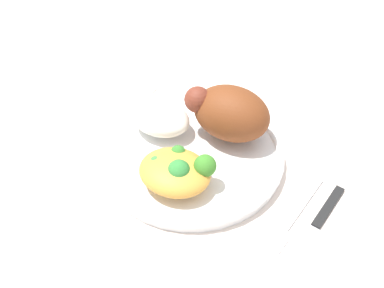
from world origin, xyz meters
TOP-DOWN VIEW (x-y plane):
  - ground_plane at (0.00, 0.00)m, footprint 2.00×2.00m
  - plate at (0.00, 0.00)m, footprint 0.26×0.26m
  - roasted_chicken at (-0.03, -0.05)m, footprint 0.12×0.08m
  - rice_pile at (0.06, -0.02)m, footprint 0.09×0.07m
  - mac_cheese_with_broccoli at (-0.01, 0.06)m, footprint 0.10×0.08m
  - fork at (-0.17, 0.03)m, footprint 0.04×0.14m
  - knife at (-0.19, 0.03)m, footprint 0.04×0.19m
  - napkin at (0.18, -0.09)m, footprint 0.10×0.11m

SIDE VIEW (x-z plane):
  - ground_plane at x=0.00m, z-range 0.00..0.00m
  - napkin at x=0.18m, z-range 0.00..0.00m
  - fork at x=-0.17m, z-range 0.00..0.01m
  - knife at x=-0.19m, z-range 0.00..0.01m
  - plate at x=0.00m, z-range 0.00..0.02m
  - rice_pile at x=0.06m, z-range 0.02..0.06m
  - mac_cheese_with_broccoli at x=-0.01m, z-range 0.02..0.06m
  - roasted_chicken at x=-0.03m, z-range 0.02..0.10m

